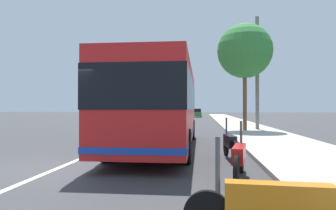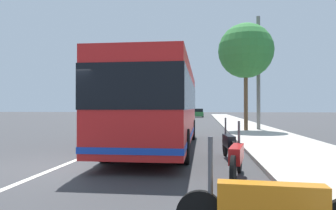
% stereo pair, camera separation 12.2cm
% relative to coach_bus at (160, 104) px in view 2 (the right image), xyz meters
% --- Properties ---
extents(ground_plane, '(220.00, 220.00, 0.00)m').
position_rel_coach_bus_xyz_m(ground_plane, '(-4.16, 2.14, -1.77)').
color(ground_plane, '#38383A').
extents(sidewalk_curb, '(110.00, 3.60, 0.14)m').
position_rel_coach_bus_xyz_m(sidewalk_curb, '(5.84, -5.01, -1.70)').
color(sidewalk_curb, '#B2ADA3').
rests_on(sidewalk_curb, ground).
extents(lane_divider_line, '(110.00, 0.16, 0.01)m').
position_rel_coach_bus_xyz_m(lane_divider_line, '(5.84, 2.14, -1.77)').
color(lane_divider_line, silver).
rests_on(lane_divider_line, ground).
extents(coach_bus, '(10.35, 2.68, 3.11)m').
position_rel_coach_bus_xyz_m(coach_bus, '(0.00, 0.00, 0.00)').
color(coach_bus, red).
rests_on(coach_bus, ground).
extents(motorcycle_mid_row, '(0.32, 2.23, 1.25)m').
position_rel_coach_bus_xyz_m(motorcycle_mid_row, '(-8.26, -2.53, -1.31)').
color(motorcycle_mid_row, black).
rests_on(motorcycle_mid_row, ground).
extents(motorcycle_nearest_curb, '(2.18, 0.49, 1.28)m').
position_rel_coach_bus_xyz_m(motorcycle_nearest_curb, '(-5.05, -2.47, -1.29)').
color(motorcycle_nearest_curb, black).
rests_on(motorcycle_nearest_curb, ground).
extents(motorcycle_angled, '(2.10, 0.34, 1.28)m').
position_rel_coach_bus_xyz_m(motorcycle_angled, '(-2.40, -2.50, -1.29)').
color(motorcycle_angled, black).
rests_on(motorcycle_angled, ground).
extents(car_far_distant, '(4.25, 1.83, 1.47)m').
position_rel_coach_bus_xyz_m(car_far_distant, '(16.20, 5.03, -1.07)').
color(car_far_distant, gold).
rests_on(car_far_distant, ground).
extents(car_ahead_same_lane, '(4.53, 1.88, 1.50)m').
position_rel_coach_bus_xyz_m(car_ahead_same_lane, '(41.76, -0.58, -1.06)').
color(car_ahead_same_lane, '#2D7238').
rests_on(car_ahead_same_lane, ground).
extents(roadside_tree_mid_block, '(3.61, 3.61, 7.18)m').
position_rel_coach_bus_xyz_m(roadside_tree_mid_block, '(8.38, -4.45, 3.59)').
color(roadside_tree_mid_block, brown).
rests_on(roadside_tree_mid_block, ground).
extents(utility_pole, '(0.25, 0.25, 7.92)m').
position_rel_coach_bus_xyz_m(utility_pole, '(9.39, -5.43, 2.19)').
color(utility_pole, slate).
rests_on(utility_pole, ground).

